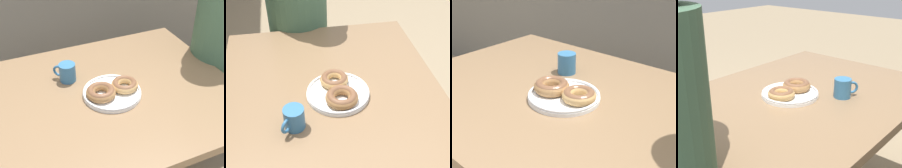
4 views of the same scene
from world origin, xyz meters
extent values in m
cube|color=#846647|center=(0.00, 0.11, 0.72)|extent=(1.28, 0.95, 0.04)
cylinder|color=#99999E|center=(-0.58, -0.31, 0.35)|extent=(0.05, 0.05, 0.70)
cylinder|color=white|center=(0.06, 0.09, 0.74)|extent=(0.27, 0.27, 0.01)
torus|color=white|center=(0.06, 0.09, 0.75)|extent=(0.26, 0.26, 0.01)
torus|color=tan|center=(0.12, 0.09, 0.77)|extent=(0.16, 0.16, 0.04)
torus|color=brown|center=(0.12, 0.09, 0.77)|extent=(0.15, 0.15, 0.03)
torus|color=#9E7042|center=(0.00, 0.08, 0.77)|extent=(0.19, 0.19, 0.04)
torus|color=brown|center=(0.00, 0.08, 0.78)|extent=(0.18, 0.18, 0.03)
cylinder|color=teal|center=(-0.09, 0.28, 0.78)|extent=(0.08, 0.08, 0.09)
cylinder|color=#382114|center=(-0.09, 0.28, 0.82)|extent=(0.06, 0.06, 0.00)
torus|color=teal|center=(-0.13, 0.31, 0.78)|extent=(0.05, 0.05, 0.06)
camera|label=1|loc=(-0.39, -0.94, 1.61)|focal=50.00mm
camera|label=2|loc=(-0.92, 0.26, 1.61)|focal=50.00mm
camera|label=3|loc=(0.72, -0.68, 1.28)|focal=50.00mm
camera|label=4|loc=(1.07, 0.96, 1.31)|focal=50.00mm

